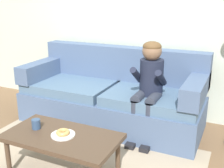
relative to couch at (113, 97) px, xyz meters
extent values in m
plane|color=brown|center=(0.05, -0.85, -0.34)|extent=(10.00, 10.00, 0.00)
cube|color=beige|center=(0.05, 0.55, 1.06)|extent=(8.00, 0.10, 2.80)
cube|color=tan|center=(0.05, -1.10, -0.33)|extent=(2.39, 1.68, 0.01)
cube|color=slate|center=(0.00, -0.05, -0.15)|extent=(2.23, 0.90, 0.38)
cube|color=slate|center=(-0.56, -0.10, 0.10)|extent=(1.07, 0.74, 0.12)
cube|color=slate|center=(0.56, -0.10, 0.10)|extent=(1.07, 0.74, 0.12)
cube|color=slate|center=(0.00, 0.30, 0.38)|extent=(2.23, 0.20, 0.43)
cube|color=slate|center=(-1.01, -0.05, 0.27)|extent=(0.20, 0.90, 0.22)
cube|color=slate|center=(1.01, -0.05, 0.27)|extent=(0.20, 0.90, 0.22)
cube|color=#4C3828|center=(0.07, -1.21, 0.04)|extent=(1.01, 0.54, 0.04)
cylinder|color=#4C3828|center=(-0.38, -1.42, -0.16)|extent=(0.04, 0.04, 0.36)
cylinder|color=#4C3828|center=(-0.38, -1.00, -0.16)|extent=(0.04, 0.04, 0.36)
cylinder|color=#4C3828|center=(0.51, -1.00, -0.16)|extent=(0.04, 0.04, 0.36)
cylinder|color=#1E2338|center=(0.53, -0.13, 0.36)|extent=(0.26, 0.26, 0.40)
sphere|color=#846047|center=(0.53, -0.15, 0.66)|extent=(0.21, 0.21, 0.21)
ellipsoid|color=brown|center=(0.53, -0.15, 0.70)|extent=(0.20, 0.20, 0.12)
cylinder|color=#333847|center=(0.45, -0.28, 0.17)|extent=(0.11, 0.30, 0.11)
cylinder|color=#333847|center=(0.45, -0.43, -0.06)|extent=(0.09, 0.09, 0.44)
cube|color=black|center=(0.45, -0.48, -0.31)|extent=(0.10, 0.20, 0.06)
cylinder|color=#1E2338|center=(0.40, -0.23, 0.40)|extent=(0.07, 0.29, 0.23)
cylinder|color=#333847|center=(0.61, -0.28, 0.17)|extent=(0.11, 0.30, 0.11)
cylinder|color=#333847|center=(0.61, -0.43, -0.06)|extent=(0.09, 0.09, 0.44)
cube|color=black|center=(0.61, -0.48, -0.31)|extent=(0.10, 0.20, 0.06)
cylinder|color=#1E2338|center=(0.67, -0.23, 0.40)|extent=(0.07, 0.29, 0.23)
cylinder|color=white|center=(0.08, -1.21, 0.07)|extent=(0.21, 0.21, 0.01)
torus|color=tan|center=(0.08, -1.21, 0.09)|extent=(0.17, 0.17, 0.04)
cylinder|color=#334C72|center=(-0.22, -1.20, 0.10)|extent=(0.08, 0.08, 0.09)
cube|color=red|center=(-0.65, -0.82, -0.31)|extent=(0.16, 0.09, 0.05)
cylinder|color=red|center=(-0.74, -0.82, -0.31)|extent=(0.06, 0.06, 0.05)
cylinder|color=red|center=(-0.57, -0.82, -0.31)|extent=(0.06, 0.06, 0.05)
camera|label=1|loc=(1.40, -3.03, 1.22)|focal=45.19mm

